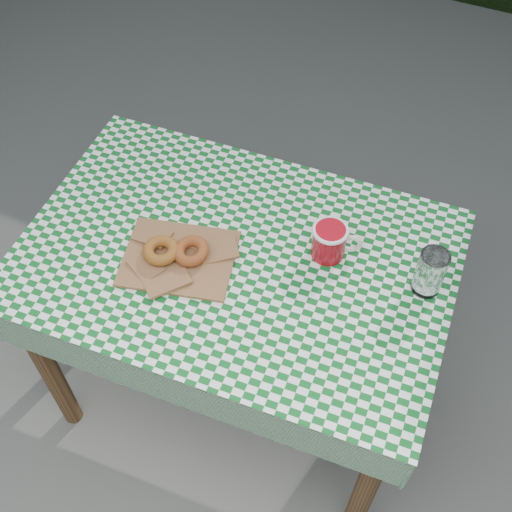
{
  "coord_description": "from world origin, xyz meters",
  "views": [
    {
      "loc": [
        0.59,
        -0.8,
        2.1
      ],
      "look_at": [
        0.19,
        0.12,
        0.79
      ],
      "focal_mm": 45.48,
      "sensor_mm": 36.0,
      "label": 1
    }
  ],
  "objects_px": {
    "drinking_glass": "(430,272)",
    "coffee_mug": "(329,242)",
    "paper_bag": "(179,258)",
    "table": "(238,331)"
  },
  "relations": [
    {
      "from": "table",
      "to": "paper_bag",
      "type": "height_order",
      "value": "paper_bag"
    },
    {
      "from": "drinking_glass",
      "to": "coffee_mug",
      "type": "bearing_deg",
      "value": 179.33
    },
    {
      "from": "drinking_glass",
      "to": "paper_bag",
      "type": "bearing_deg",
      "value": -164.2
    },
    {
      "from": "table",
      "to": "coffee_mug",
      "type": "relative_size",
      "value": 6.33
    },
    {
      "from": "paper_bag",
      "to": "coffee_mug",
      "type": "distance_m",
      "value": 0.39
    },
    {
      "from": "table",
      "to": "coffee_mug",
      "type": "distance_m",
      "value": 0.49
    },
    {
      "from": "paper_bag",
      "to": "drinking_glass",
      "type": "relative_size",
      "value": 2.17
    },
    {
      "from": "table",
      "to": "drinking_glass",
      "type": "relative_size",
      "value": 8.45
    },
    {
      "from": "table",
      "to": "coffee_mug",
      "type": "height_order",
      "value": "coffee_mug"
    },
    {
      "from": "coffee_mug",
      "to": "drinking_glass",
      "type": "relative_size",
      "value": 1.34
    }
  ]
}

